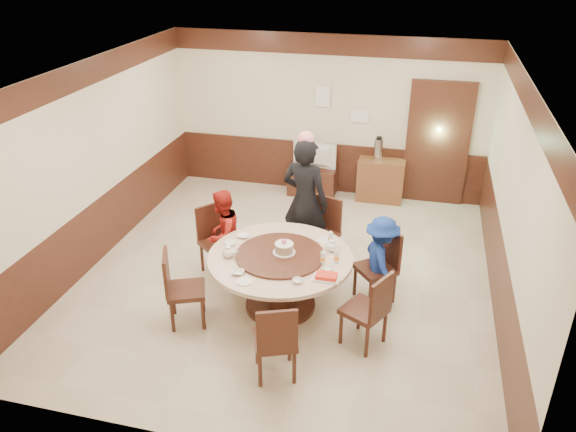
% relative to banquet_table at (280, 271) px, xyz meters
% --- Properties ---
extents(room, '(6.00, 6.04, 2.84)m').
position_rel_banquet_table_xyz_m(room, '(-0.10, 0.77, 0.55)').
color(room, beige).
rests_on(room, ground).
extents(banquet_table, '(1.78, 1.78, 0.78)m').
position_rel_banquet_table_xyz_m(banquet_table, '(0.00, 0.00, 0.00)').
color(banquet_table, '#3E1C13').
rests_on(banquet_table, ground).
extents(chair_0, '(0.62, 0.62, 0.97)m').
position_rel_banquet_table_xyz_m(chair_0, '(1.15, 0.48, -0.23)').
color(chair_0, '#3E1C13').
rests_on(chair_0, ground).
extents(chair_1, '(0.57, 0.57, 0.97)m').
position_rel_banquet_table_xyz_m(chair_1, '(0.29, 1.18, -0.23)').
color(chair_1, '#3E1C13').
rests_on(chair_1, ground).
extents(chair_2, '(0.62, 0.62, 0.97)m').
position_rel_banquet_table_xyz_m(chair_2, '(-1.05, 0.61, -0.23)').
color(chair_2, '#3E1C13').
rests_on(chair_2, ground).
extents(chair_3, '(0.58, 0.57, 0.97)m').
position_rel_banquet_table_xyz_m(chair_3, '(-1.04, -0.57, -0.23)').
color(chair_3, '#3E1C13').
rests_on(chair_3, ground).
extents(chair_4, '(0.57, 0.58, 0.97)m').
position_rel_banquet_table_xyz_m(chair_4, '(0.26, -1.20, -0.23)').
color(chair_4, '#3E1C13').
rests_on(chair_4, ground).
extents(chair_5, '(0.60, 0.59, 0.97)m').
position_rel_banquet_table_xyz_m(chair_5, '(1.12, -0.46, -0.23)').
color(chair_5, '#3E1C13').
rests_on(chair_5, ground).
extents(person_standing, '(0.77, 0.60, 1.87)m').
position_rel_banquet_table_xyz_m(person_standing, '(0.05, 1.20, 0.40)').
color(person_standing, black).
rests_on(person_standing, ground).
extents(person_red, '(0.61, 0.70, 1.26)m').
position_rel_banquet_table_xyz_m(person_red, '(-0.95, 0.57, 0.09)').
color(person_red, '#A71C16').
rests_on(person_red, ground).
extents(person_blue, '(0.73, 0.88, 1.19)m').
position_rel_banquet_table_xyz_m(person_blue, '(1.19, 0.45, 0.06)').
color(person_blue, navy).
rests_on(person_blue, ground).
extents(birthday_cake, '(0.28, 0.28, 0.19)m').
position_rel_banquet_table_xyz_m(birthday_cake, '(0.04, 0.04, 0.31)').
color(birthday_cake, white).
rests_on(birthday_cake, banquet_table).
extents(teapot_left, '(0.17, 0.15, 0.13)m').
position_rel_banquet_table_xyz_m(teapot_left, '(-0.60, -0.17, 0.28)').
color(teapot_left, white).
rests_on(teapot_left, banquet_table).
extents(teapot_right, '(0.17, 0.15, 0.13)m').
position_rel_banquet_table_xyz_m(teapot_right, '(0.59, 0.28, 0.28)').
color(teapot_right, white).
rests_on(teapot_right, banquet_table).
extents(bowl_0, '(0.15, 0.15, 0.04)m').
position_rel_banquet_table_xyz_m(bowl_0, '(-0.58, 0.34, 0.24)').
color(bowl_0, white).
rests_on(bowl_0, banquet_table).
extents(bowl_1, '(0.13, 0.13, 0.04)m').
position_rel_banquet_table_xyz_m(bowl_1, '(0.34, -0.51, 0.24)').
color(bowl_1, white).
rests_on(bowl_1, banquet_table).
extents(bowl_2, '(0.15, 0.15, 0.04)m').
position_rel_banquet_table_xyz_m(bowl_2, '(-0.37, -0.50, 0.24)').
color(bowl_2, white).
rests_on(bowl_2, banquet_table).
extents(bowl_3, '(0.12, 0.12, 0.04)m').
position_rel_banquet_table_xyz_m(bowl_3, '(0.62, -0.19, 0.24)').
color(bowl_3, white).
rests_on(bowl_3, banquet_table).
extents(bowl_4, '(0.14, 0.14, 0.03)m').
position_rel_banquet_table_xyz_m(bowl_4, '(-0.68, 0.13, 0.23)').
color(bowl_4, white).
rests_on(bowl_4, banquet_table).
extents(saucer_near, '(0.18, 0.18, 0.01)m').
position_rel_banquet_table_xyz_m(saucer_near, '(-0.25, -0.65, 0.22)').
color(saucer_near, white).
rests_on(saucer_near, banquet_table).
extents(saucer_far, '(0.18, 0.18, 0.01)m').
position_rel_banquet_table_xyz_m(saucer_far, '(0.45, 0.50, 0.22)').
color(saucer_far, white).
rests_on(saucer_far, banquet_table).
extents(shrimp_platter, '(0.30, 0.20, 0.06)m').
position_rel_banquet_table_xyz_m(shrimp_platter, '(0.64, -0.36, 0.24)').
color(shrimp_platter, white).
rests_on(shrimp_platter, banquet_table).
extents(bottle_0, '(0.06, 0.06, 0.16)m').
position_rel_banquet_table_xyz_m(bottle_0, '(0.54, -0.05, 0.30)').
color(bottle_0, white).
rests_on(bottle_0, banquet_table).
extents(bottle_1, '(0.06, 0.06, 0.16)m').
position_rel_banquet_table_xyz_m(bottle_1, '(0.69, 0.01, 0.30)').
color(bottle_1, white).
rests_on(bottle_1, banquet_table).
extents(bottle_2, '(0.06, 0.06, 0.16)m').
position_rel_banquet_table_xyz_m(bottle_2, '(0.54, 0.44, 0.30)').
color(bottle_2, white).
rests_on(bottle_2, banquet_table).
extents(tv_stand, '(0.85, 0.45, 0.50)m').
position_rel_banquet_table_xyz_m(tv_stand, '(-0.32, 3.51, -0.28)').
color(tv_stand, '#3E1C13').
rests_on(tv_stand, ground).
extents(television, '(0.81, 0.24, 0.46)m').
position_rel_banquet_table_xyz_m(television, '(-0.32, 3.51, 0.20)').
color(television, gray).
rests_on(television, tv_stand).
extents(side_cabinet, '(0.80, 0.40, 0.75)m').
position_rel_banquet_table_xyz_m(side_cabinet, '(0.90, 3.54, -0.16)').
color(side_cabinet, brown).
rests_on(side_cabinet, ground).
extents(thermos, '(0.15, 0.15, 0.38)m').
position_rel_banquet_table_xyz_m(thermos, '(0.82, 3.54, 0.41)').
color(thermos, silver).
rests_on(thermos, side_cabinet).
extents(notice_left, '(0.25, 0.00, 0.35)m').
position_rel_banquet_table_xyz_m(notice_left, '(-0.21, 3.71, 1.22)').
color(notice_left, white).
rests_on(notice_left, room).
extents(notice_right, '(0.30, 0.00, 0.22)m').
position_rel_banquet_table_xyz_m(notice_right, '(0.44, 3.71, 0.92)').
color(notice_right, white).
rests_on(notice_right, room).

